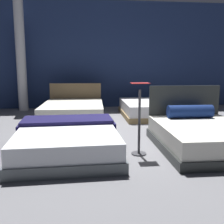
# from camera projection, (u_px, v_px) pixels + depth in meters

# --- Properties ---
(ground_plane) EXTENTS (18.00, 18.00, 0.02)m
(ground_plane) POSITION_uv_depth(u_px,v_px,m) (125.00, 134.00, 5.72)
(ground_plane) COLOR slate
(showroom_back_wall) EXTENTS (18.00, 0.06, 3.50)m
(showroom_back_wall) POSITION_uv_depth(u_px,v_px,m) (107.00, 55.00, 9.12)
(showroom_back_wall) COLOR navy
(showroom_back_wall) RESTS_ON ground_plane
(bed_0) EXTENTS (1.70, 2.03, 0.48)m
(bed_0) POSITION_uv_depth(u_px,v_px,m) (67.00, 140.00, 4.41)
(bed_0) COLOR #535A5E
(bed_0) RESTS_ON ground_plane
(bed_1) EXTENTS (1.58, 2.06, 1.02)m
(bed_1) POSITION_uv_depth(u_px,v_px,m) (202.00, 135.00, 4.70)
(bed_1) COLOR #282C2B
(bed_1) RESTS_ON ground_plane
(bed_2) EXTENTS (1.75, 2.24, 0.88)m
(bed_2) POSITION_uv_depth(u_px,v_px,m) (73.00, 111.00, 7.35)
(bed_2) COLOR brown
(bed_2) RESTS_ON ground_plane
(bed_3) EXTENTS (1.68, 2.09, 0.41)m
(bed_3) POSITION_uv_depth(u_px,v_px,m) (152.00, 109.00, 7.66)
(bed_3) COLOR olive
(bed_3) RESTS_ON ground_plane
(price_sign) EXTENTS (0.28, 0.24, 1.15)m
(price_sign) POSITION_uv_depth(u_px,v_px,m) (139.00, 127.00, 4.33)
(price_sign) COLOR #3F3F44
(price_sign) RESTS_ON ground_plane
(support_pillar) EXTENTS (0.29, 0.29, 3.50)m
(support_pillar) POSITION_uv_depth(u_px,v_px,m) (21.00, 54.00, 8.38)
(support_pillar) COLOR silver
(support_pillar) RESTS_ON ground_plane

